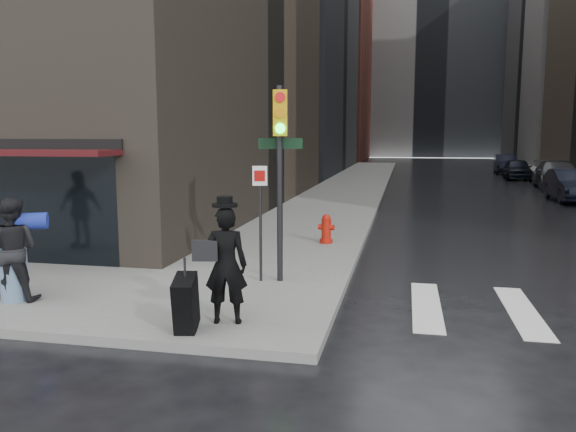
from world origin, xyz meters
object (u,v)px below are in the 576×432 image
Objects in this scene: man_overcoat at (218,271)px; traffic_light at (278,157)px; parked_car_5 at (505,164)px; parked_car_2 at (571,186)px; fire_hydrant at (326,230)px; parked_car_3 at (557,175)px; man_jeans at (12,249)px; parked_car_4 at (517,169)px.

traffic_light reaches higher than man_overcoat.
man_overcoat reaches higher than parked_car_5.
parked_car_2 is 20.23m from parked_car_5.
man_overcoat is 0.44× the size of parked_car_2.
parked_car_3 reaches higher than fire_hydrant.
parked_car_3 is at bearing 62.11° from fire_hydrant.
man_jeans is 42.25m from parked_car_5.
man_overcoat is 1.10× the size of man_jeans.
parked_car_3 is (15.08, 26.20, -0.27)m from man_jeans.
man_overcoat reaches higher than fire_hydrant.
man_overcoat is 28.93m from parked_car_3.
traffic_light reaches higher than fire_hydrant.
traffic_light is 4.87× the size of fire_hydrant.
traffic_light is (4.23, 2.17, 1.54)m from man_jeans.
parked_car_3 is (10.50, 19.84, 0.29)m from fire_hydrant.
traffic_light is at bearing -119.23° from parked_car_2.
man_overcoat is 6.90m from fire_hydrant.
traffic_light is at bearing -109.43° from parked_car_3.
parked_car_5 reaches higher than fire_hydrant.
man_jeans is 0.40× the size of parked_car_2.
parked_car_4 is (10.29, 33.42, -0.26)m from man_overcoat.
traffic_light is at bearing -94.89° from fire_hydrant.
fire_hydrant is 34.76m from parked_car_5.
traffic_light is 32.39m from parked_car_4.
parked_car_3 is 1.19× the size of parked_car_5.
parked_car_3 reaches higher than parked_car_4.
parked_car_2 reaches higher than fire_hydrant.
man_jeans is (-3.89, 0.48, 0.07)m from man_overcoat.
parked_car_5 is at bearing -115.95° from man_overcoat.
fire_hydrant is 0.14× the size of parked_car_3.
man_overcoat reaches higher than parked_car_4.
parked_car_3 is (10.86, 24.03, -1.81)m from traffic_light.
parked_car_2 is at bearing -86.60° from parked_car_5.
man_jeans is at bearing -167.25° from traffic_light.
man_overcoat is 0.37× the size of parked_car_3.
fire_hydrant is 22.45m from parked_car_3.
man_jeans is at bearing -105.46° from parked_car_5.
man_jeans is at bearing -125.78° from fire_hydrant.
parked_car_5 reaches higher than parked_car_2.
parked_car_4 is (9.95, 30.77, -1.88)m from traffic_light.
man_overcoat is 0.52× the size of traffic_light.
parked_car_5 is at bearing -125.50° from man_jeans.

